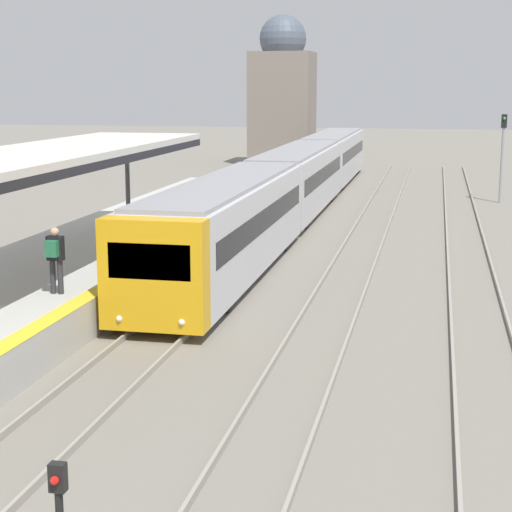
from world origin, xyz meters
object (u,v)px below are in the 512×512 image
Objects in this scene: signal_post_near at (59,511)px; person_on_platform at (55,255)px; train_near at (297,178)px; signal_mast_far at (503,147)px.

person_on_platform is at bearing 114.95° from signal_post_near.
person_on_platform is 1.01× the size of signal_post_near.
train_near is 9.42× the size of signal_mast_far.
signal_mast_far is at bearing 31.19° from train_near.
person_on_platform is 0.36× the size of signal_mast_far.
signal_mast_far is (7.64, 37.69, 1.90)m from signal_post_near.
train_near is 31.79m from signal_post_near.
train_near is 11.62m from signal_mast_far.
signal_mast_far reaches higher than signal_post_near.
signal_mast_far reaches higher than person_on_platform.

